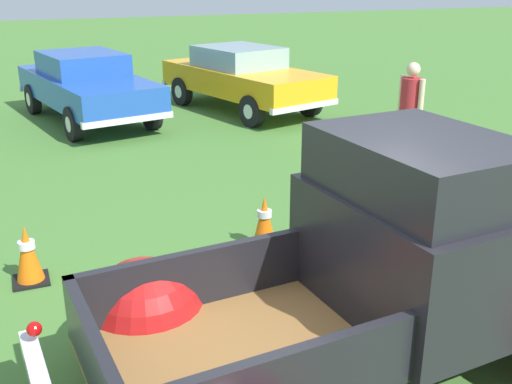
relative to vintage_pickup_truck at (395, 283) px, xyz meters
name	(u,v)px	position (x,y,z in m)	size (l,w,h in m)	color
ground_plane	(348,378)	(-0.39, -0.03, -0.76)	(80.00, 80.00, 0.00)	#477A33
vintage_pickup_truck	(395,283)	(0.00, 0.00, 0.00)	(4.75, 3.04, 1.96)	black
show_car_0	(87,84)	(-1.03, 9.76, 0.02)	(2.63, 4.69, 1.43)	black
show_car_1	(242,76)	(2.39, 9.49, 0.02)	(2.87, 4.64, 1.43)	black
spectator_0	(410,107)	(3.42, 4.58, 0.20)	(0.39, 0.54, 1.68)	black
lane_cone_0	(264,222)	(-0.04, 2.48, -0.45)	(0.36, 0.36, 0.63)	black
lane_cone_1	(28,255)	(-2.62, 2.62, -0.45)	(0.36, 0.36, 0.63)	black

